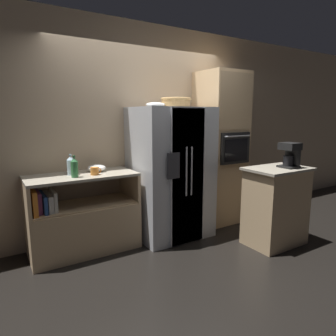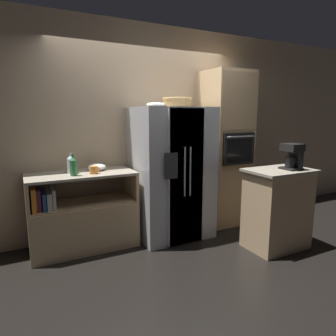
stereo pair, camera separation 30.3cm
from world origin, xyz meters
name	(u,v)px [view 1 (the left image)]	position (x,y,z in m)	size (l,w,h in m)	color
ground_plane	(161,238)	(0.00, 0.00, 0.00)	(20.00, 20.00, 0.00)	black
wall_back	(142,130)	(0.00, 0.51, 1.40)	(12.00, 0.06, 2.80)	tan
counter_left	(83,223)	(-0.97, 0.19, 0.34)	(1.24, 0.58, 0.93)	tan
refrigerator	(171,173)	(0.19, 0.08, 0.85)	(0.96, 0.83, 1.70)	silver
wall_oven	(220,148)	(1.12, 0.17, 1.11)	(0.63, 0.67, 2.22)	tan
island_counter	(276,206)	(1.15, -0.87, 0.49)	(0.77, 0.52, 0.97)	tan
wicker_basket	(176,102)	(0.28, 0.09, 1.77)	(0.39, 0.39, 0.12)	tan
fruit_bowl	(156,105)	(-0.02, 0.09, 1.73)	(0.24, 0.24, 0.06)	white
bottle_tall	(75,167)	(-1.06, 0.07, 1.04)	(0.08, 0.08, 0.24)	#33723F
bottle_short	(71,165)	(-1.06, 0.22, 1.04)	(0.09, 0.09, 0.24)	silver
mug	(95,171)	(-0.83, 0.09, 0.97)	(0.13, 0.09, 0.09)	orange
mixing_bowl	(97,168)	(-0.74, 0.28, 0.97)	(0.22, 0.22, 0.09)	white
coffee_maker	(291,154)	(1.28, -0.93, 1.14)	(0.20, 0.20, 0.30)	black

